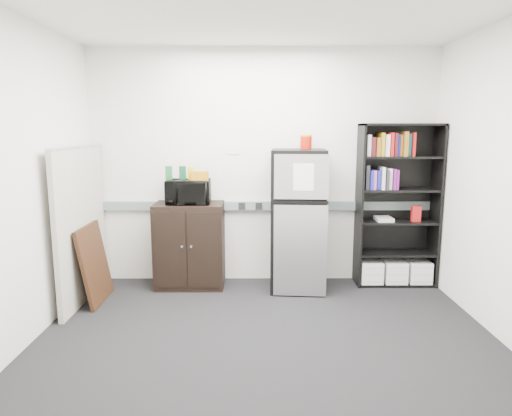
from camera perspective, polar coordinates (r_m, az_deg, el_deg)
The scene contains 17 objects.
floor at distance 3.98m, azimuth 1.37°, elevation -16.82°, with size 4.00×4.00×0.00m, color black.
wall_back at distance 5.33m, azimuth 0.91°, elevation 5.12°, with size 4.00×0.02×2.70m, color white.
wall_left at distance 4.06m, azimuth -28.10°, elevation 2.49°, with size 0.02×3.50×2.70m, color white.
ceiling at distance 3.68m, azimuth 1.55°, elevation 24.21°, with size 4.00×3.50×0.02m, color white.
electrical_raceway at distance 5.36m, azimuth 0.90°, elevation 0.29°, with size 3.92×0.05×0.10m, color slate.
wall_note at distance 5.32m, azimuth -2.89°, elevation 7.25°, with size 0.14×0.00×0.10m, color white.
bookshelf at distance 5.45m, azimuth 17.22°, elevation 0.15°, with size 0.90×0.34×1.85m.
cubicle_partition at distance 5.07m, azimuth -20.97°, elevation -1.92°, with size 0.06×1.30×1.62m.
cabinet at distance 5.28m, azimuth -8.27°, elevation -4.59°, with size 0.77×0.51×0.96m.
microwave at distance 5.14m, azimuth -8.46°, elevation 2.02°, with size 0.48×0.33×0.27m, color black.
snack_box_a at distance 5.19m, azimuth -10.85°, elevation 4.34°, with size 0.07×0.05×0.15m, color #195A2A.
snack_box_b at distance 5.17m, azimuth -9.16°, elevation 4.36°, with size 0.07×0.05×0.15m, color #0D3C27.
snack_box_c at distance 5.15m, azimuth -8.13°, elevation 4.32°, with size 0.07×0.05×0.14m, color gold.
snack_bag at distance 5.09m, azimuth -7.03°, elevation 4.05°, with size 0.18×0.10×0.10m, color #BB7B12.
refrigerator at distance 5.10m, azimuth 5.26°, elevation -1.55°, with size 0.63×0.66×1.57m.
coffee_can at distance 5.14m, azimuth 6.28°, elevation 8.34°, with size 0.13×0.13×0.18m.
framed_poster at distance 5.06m, azimuth -19.52°, elevation -6.55°, with size 0.17×0.64×0.81m.
Camera 1 is at (-0.10, -3.56, 1.78)m, focal length 32.00 mm.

